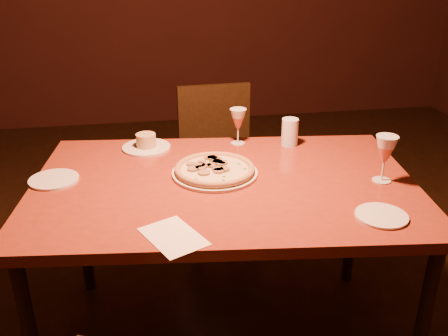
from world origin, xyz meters
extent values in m
cube|color=maroon|center=(0.08, 0.29, 0.79)|extent=(1.62, 1.14, 0.04)
cylinder|color=black|center=(-0.57, 0.79, 0.39)|extent=(0.05, 0.05, 0.77)
cylinder|color=black|center=(0.72, -0.21, 0.39)|extent=(0.05, 0.05, 0.77)
cylinder|color=black|center=(0.82, 0.64, 0.39)|extent=(0.05, 0.05, 0.77)
cube|color=black|center=(0.21, 1.20, 0.47)|extent=(0.47, 0.47, 0.04)
cube|color=black|center=(0.20, 1.40, 0.71)|extent=(0.44, 0.06, 0.42)
cylinder|color=black|center=(0.04, 1.01, 0.23)|extent=(0.04, 0.04, 0.45)
cylinder|color=black|center=(0.02, 1.37, 0.23)|extent=(0.04, 0.04, 0.45)
cylinder|color=black|center=(0.40, 1.03, 0.23)|extent=(0.04, 0.04, 0.45)
cylinder|color=black|center=(0.38, 1.39, 0.23)|extent=(0.04, 0.04, 0.45)
cylinder|color=silver|center=(0.05, 0.36, 0.82)|extent=(0.35, 0.35, 0.01)
cylinder|color=beige|center=(0.05, 0.36, 0.83)|extent=(0.32, 0.32, 0.01)
torus|color=tan|center=(0.05, 0.36, 0.84)|extent=(0.33, 0.33, 0.03)
cylinder|color=silver|center=(-0.22, 0.70, 0.82)|extent=(0.22, 0.22, 0.01)
cylinder|color=tan|center=(-0.22, 0.70, 0.86)|extent=(0.09, 0.09, 0.06)
cylinder|color=silver|center=(0.44, 0.63, 0.88)|extent=(0.08, 0.08, 0.13)
cylinder|color=silver|center=(-0.59, 0.41, 0.82)|extent=(0.20, 0.20, 0.01)
cylinder|color=silver|center=(0.57, -0.08, 0.82)|extent=(0.18, 0.18, 0.01)
cube|color=white|center=(-0.15, -0.09, 0.82)|extent=(0.23, 0.27, 0.00)
camera|label=1|loc=(-0.22, -1.47, 1.68)|focal=40.00mm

